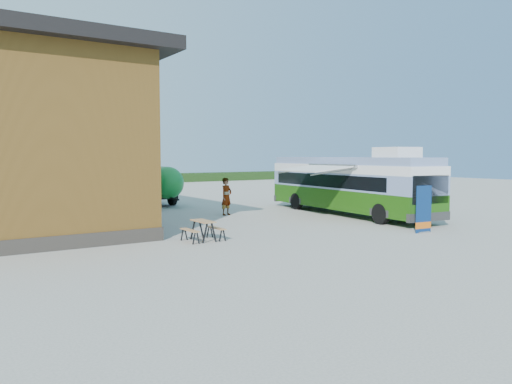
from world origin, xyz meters
TOP-DOWN VIEW (x-y plane):
  - ground at (0.00, 0.00)m, footprint 100.00×100.00m
  - barn at (-10.50, 10.00)m, footprint 9.60×21.20m
  - hedge at (8.00, 38.00)m, footprint 40.00×3.00m
  - bus at (5.07, 2.27)m, footprint 3.50×11.75m
  - awning at (2.82, 2.25)m, footprint 2.76×4.07m
  - banner at (3.20, -4.12)m, footprint 0.84×0.23m
  - picnic_table at (-5.25, -0.92)m, footprint 1.34×1.20m
  - person_a at (-0.56, 5.56)m, footprint 0.85×0.71m
  - person_b at (-2.85, 10.02)m, footprint 1.05×1.07m
  - slurry_tanker at (-1.75, 13.24)m, footprint 2.35×6.73m

SIDE VIEW (x-z plane):
  - ground at x=0.00m, z-range 0.00..0.00m
  - hedge at x=8.00m, z-range 0.00..1.00m
  - picnic_table at x=-5.25m, z-range 0.19..0.95m
  - banner at x=3.20m, z-range -0.18..1.76m
  - person_b at x=-2.85m, z-range 0.00..1.73m
  - person_a at x=-0.56m, z-range 0.00..1.99m
  - slurry_tanker at x=-1.75m, z-range 0.19..2.67m
  - bus at x=5.07m, z-range -0.08..3.48m
  - awning at x=2.82m, z-range 2.35..2.84m
  - barn at x=-10.50m, z-range -0.16..7.34m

